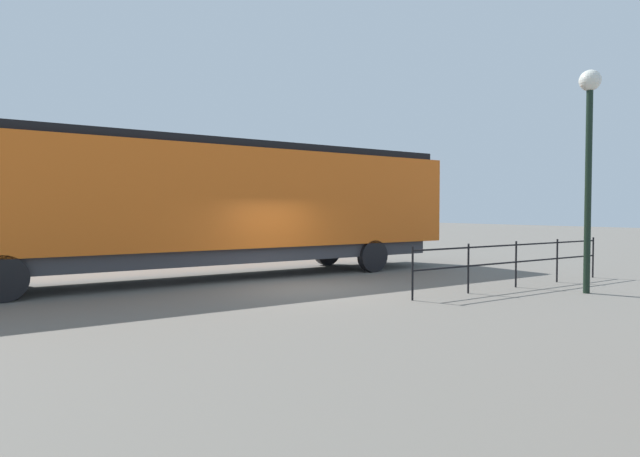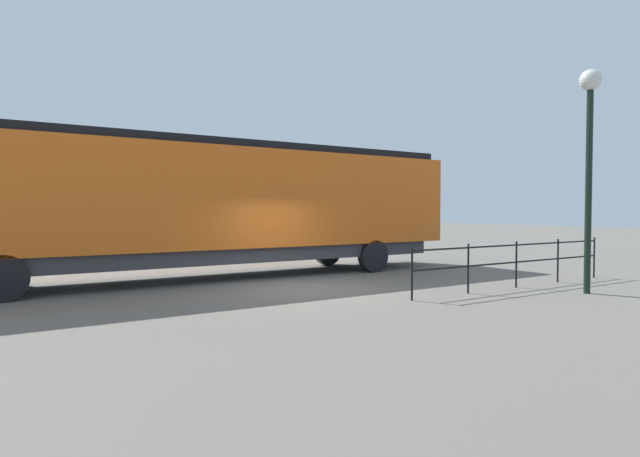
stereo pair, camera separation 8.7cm
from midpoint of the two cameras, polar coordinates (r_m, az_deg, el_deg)
The scene contains 4 objects.
ground_plane at distance 14.25m, azimuth -1.82°, elevation -6.55°, with size 120.00×120.00×0.00m, color #666059.
locomotive at distance 16.68m, azimuth -10.32°, elevation 2.78°, with size 3.12×16.97×4.21m.
lamp_post at distance 15.03m, azimuth 27.46°, elevation 9.21°, with size 0.53×0.53×5.65m.
platform_fence at distance 15.31m, azimuth 20.77°, elevation -3.00°, with size 0.05×7.72×1.27m.
Camera 2 is at (12.11, -7.22, 2.11)m, focal length 29.36 mm.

